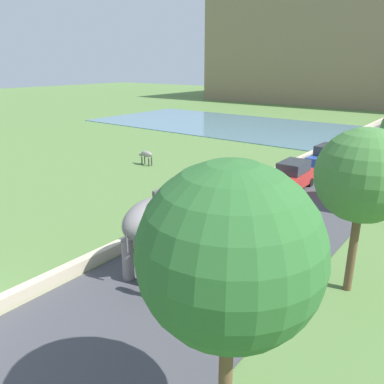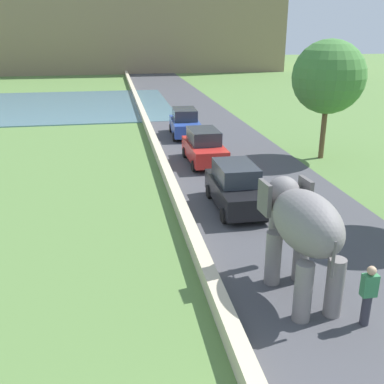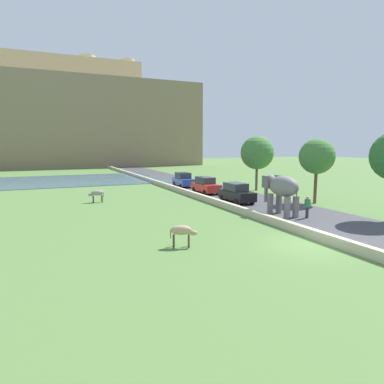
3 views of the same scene
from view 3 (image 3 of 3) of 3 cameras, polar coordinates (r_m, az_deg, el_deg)
ground_plane at (r=18.84m, az=18.91°, el=-8.48°), size 220.00×220.00×0.00m
road_surface at (r=37.83m, az=3.88°, el=0.09°), size 7.00×120.00×0.06m
barrier_wall at (r=34.38m, az=-0.19°, el=-0.29°), size 0.40×110.00×0.52m
lake at (r=52.89m, az=-25.38°, el=1.59°), size 36.00×18.00×0.08m
hill_distant at (r=94.66m, az=-20.20°, el=10.70°), size 64.00×28.00×21.08m
fort_on_hill at (r=96.42m, az=-20.37°, el=18.81°), size 37.35×8.00×7.24m
elephant at (r=25.44m, az=14.91°, el=0.56°), size 1.60×3.51×2.99m
person_beside_elephant at (r=25.14m, az=19.00°, el=-2.38°), size 0.36×0.22×1.63m
car_red at (r=36.22m, az=2.34°, el=1.13°), size 1.84×4.02×1.80m
car_blue at (r=41.98m, az=-1.47°, el=2.08°), size 1.94×4.07×1.80m
car_black at (r=30.70m, az=7.55°, el=-0.16°), size 1.80×4.00×1.80m
cow_grey at (r=31.73m, az=-15.87°, el=-0.24°), size 1.39×0.48×1.15m
cow_tan at (r=17.22m, az=-1.67°, el=-6.69°), size 1.40×0.86×1.15m
tree_mid at (r=39.32m, az=11.02°, el=6.55°), size 3.80×3.80×6.24m
tree_far at (r=31.80m, az=20.45°, el=5.66°), size 3.12×3.12×5.77m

